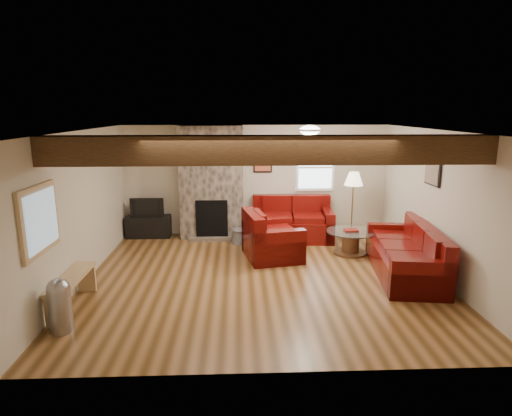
{
  "coord_description": "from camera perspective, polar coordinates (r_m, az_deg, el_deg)",
  "views": [
    {
      "loc": [
        -0.41,
        -6.92,
        2.83
      ],
      "look_at": [
        -0.1,
        0.4,
        1.14
      ],
      "focal_mm": 30.0,
      "sensor_mm": 36.0,
      "label": 1
    }
  ],
  "objects": [
    {
      "name": "room",
      "position": [
        7.11,
        0.94,
        0.13
      ],
      "size": [
        8.0,
        8.0,
        8.0
      ],
      "color": "brown",
      "rests_on": "ground"
    },
    {
      "name": "oak_beam",
      "position": [
        5.71,
        1.71,
        7.75
      ],
      "size": [
        6.0,
        0.36,
        0.38
      ],
      "primitive_type": "cube",
      "color": "black",
      "rests_on": "room"
    },
    {
      "name": "chimney_breast",
      "position": [
        9.57,
        -5.93,
        3.21
      ],
      "size": [
        1.4,
        0.67,
        2.5
      ],
      "color": "#39322C",
      "rests_on": "floor"
    },
    {
      "name": "back_window",
      "position": [
        9.87,
        7.91,
        5.4
      ],
      "size": [
        0.9,
        0.08,
        1.1
      ],
      "primitive_type": null,
      "color": "white",
      "rests_on": "room"
    },
    {
      "name": "hatch_window",
      "position": [
        6.15,
        -26.87,
        -1.42
      ],
      "size": [
        0.08,
        1.0,
        0.9
      ],
      "primitive_type": null,
      "color": "tan",
      "rests_on": "room"
    },
    {
      "name": "ceiling_dome",
      "position": [
        7.94,
        7.19,
        10.06
      ],
      "size": [
        0.4,
        0.4,
        0.18
      ],
      "primitive_type": null,
      "color": "silver",
      "rests_on": "room"
    },
    {
      "name": "artwork_back",
      "position": [
        9.71,
        0.91,
        6.29
      ],
      "size": [
        0.42,
        0.06,
        0.52
      ],
      "primitive_type": null,
      "color": "black",
      "rests_on": "room"
    },
    {
      "name": "artwork_right",
      "position": [
        8.04,
        22.45,
        4.27
      ],
      "size": [
        0.06,
        0.55,
        0.42
      ],
      "primitive_type": null,
      "color": "black",
      "rests_on": "room"
    },
    {
      "name": "sofa_three",
      "position": [
        7.9,
        19.23,
        -5.38
      ],
      "size": [
        1.24,
        2.38,
        0.88
      ],
      "primitive_type": null,
      "rotation": [
        0.0,
        0.0,
        -1.7
      ],
      "color": "#4C0507",
      "rests_on": "floor"
    },
    {
      "name": "loveseat",
      "position": [
        9.52,
        4.85,
        -1.44
      ],
      "size": [
        1.82,
        1.12,
        0.94
      ],
      "primitive_type": null,
      "rotation": [
        0.0,
        0.0,
        -0.06
      ],
      "color": "#4C0507",
      "rests_on": "floor"
    },
    {
      "name": "armchair_red",
      "position": [
        8.32,
        2.21,
        -3.59
      ],
      "size": [
        1.2,
        1.31,
        0.92
      ],
      "primitive_type": null,
      "rotation": [
        0.0,
        0.0,
        1.77
      ],
      "color": "#4C0507",
      "rests_on": "floor"
    },
    {
      "name": "coffee_table",
      "position": [
        8.8,
        12.49,
        -4.48
      ],
      "size": [
        0.97,
        0.97,
        0.51
      ],
      "color": "#462716",
      "rests_on": "floor"
    },
    {
      "name": "tv_cabinet",
      "position": [
        10.01,
        -14.11,
        -2.4
      ],
      "size": [
        0.98,
        0.39,
        0.49
      ],
      "primitive_type": "cube",
      "color": "black",
      "rests_on": "floor"
    },
    {
      "name": "television",
      "position": [
        9.9,
        -14.25,
        0.16
      ],
      "size": [
        0.74,
        0.1,
        0.43
      ],
      "primitive_type": "imported",
      "color": "black",
      "rests_on": "tv_cabinet"
    },
    {
      "name": "floor_lamp",
      "position": [
        9.32,
        12.88,
        3.31
      ],
      "size": [
        0.4,
        0.4,
        1.54
      ],
      "color": "#A99346",
      "rests_on": "floor"
    },
    {
      "name": "pine_bench",
      "position": [
        6.86,
        -23.26,
        -10.3
      ],
      "size": [
        0.3,
        1.28,
        0.48
      ],
      "primitive_type": null,
      "color": "tan",
      "rests_on": "floor"
    },
    {
      "name": "pedal_bin",
      "position": [
        6.2,
        -24.69,
        -11.69
      ],
      "size": [
        0.31,
        0.31,
        0.74
      ],
      "primitive_type": null,
      "rotation": [
        0.0,
        0.0,
        0.06
      ],
      "color": "#9A9A9F",
      "rests_on": "floor"
    },
    {
      "name": "coal_bucket",
      "position": [
        9.28,
        -2.26,
        -3.76
      ],
      "size": [
        0.34,
        0.34,
        0.32
      ],
      "primitive_type": null,
      "color": "gray",
      "rests_on": "floor"
    }
  ]
}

